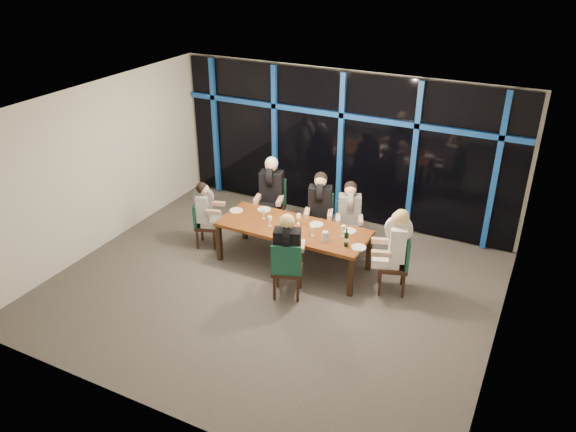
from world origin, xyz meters
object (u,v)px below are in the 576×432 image
(chair_far_mid, at_px, (320,218))
(diner_far_left, at_px, (271,185))
(dining_table, at_px, (293,230))
(chair_end_left, at_px, (203,222))
(diner_far_mid, at_px, (320,200))
(diner_end_left, at_px, (206,205))
(chair_far_right, at_px, (349,225))
(chair_near_mid, at_px, (287,267))
(chair_far_left, at_px, (272,203))
(chair_end_right, at_px, (399,261))
(diner_far_right, at_px, (350,208))
(water_pitcher, at_px, (325,237))
(wine_bottle, at_px, (346,239))
(diner_near_mid, at_px, (287,243))
(diner_end_right, at_px, (395,239))

(chair_far_mid, bearing_deg, diner_far_left, 160.01)
(dining_table, distance_m, chair_end_left, 1.81)
(diner_far_mid, bearing_deg, diner_end_left, -172.97)
(chair_far_right, bearing_deg, chair_near_mid, -121.25)
(chair_far_left, relative_size, diner_far_left, 1.03)
(chair_end_left, xyz_separation_m, chair_near_mid, (2.15, -0.83, 0.08))
(chair_far_left, distance_m, diner_far_mid, 1.16)
(chair_end_right, bearing_deg, diner_far_right, -142.50)
(chair_far_right, relative_size, diner_far_right, 1.03)
(water_pitcher, bearing_deg, diner_far_right, 66.23)
(diner_far_right, bearing_deg, diner_far_mid, 161.19)
(wine_bottle, bearing_deg, diner_far_left, 150.40)
(chair_far_right, xyz_separation_m, chair_end_right, (1.18, -0.85, 0.03))
(diner_far_left, height_order, diner_near_mid, diner_far_left)
(chair_far_left, bearing_deg, diner_end_right, -34.71)
(chair_far_mid, bearing_deg, chair_end_left, -170.93)
(diner_end_left, bearing_deg, diner_end_right, -107.23)
(diner_end_right, bearing_deg, diner_far_mid, -134.13)
(dining_table, relative_size, chair_far_left, 2.48)
(diner_end_left, bearing_deg, water_pitcher, -111.93)
(diner_far_left, bearing_deg, chair_end_right, -32.22)
(chair_near_mid, relative_size, wine_bottle, 3.14)
(chair_far_mid, xyz_separation_m, chair_end_left, (-1.92, -0.98, -0.08))
(diner_near_mid, bearing_deg, chair_far_right, -121.36)
(diner_far_left, bearing_deg, chair_far_mid, -16.84)
(chair_far_left, xyz_separation_m, diner_far_left, (0.02, -0.09, 0.41))
(dining_table, relative_size, water_pitcher, 14.53)
(chair_near_mid, distance_m, diner_end_right, 1.76)
(dining_table, bearing_deg, chair_far_right, 52.39)
(chair_end_right, relative_size, water_pitcher, 5.60)
(diner_far_mid, bearing_deg, diner_end_right, -43.45)
(chair_far_left, bearing_deg, diner_end_left, -141.28)
(diner_far_left, bearing_deg, diner_near_mid, -69.89)
(chair_end_right, xyz_separation_m, diner_far_left, (-2.77, 0.87, 0.44))
(chair_far_right, xyz_separation_m, chair_end_left, (-2.48, -1.00, -0.05))
(chair_far_left, relative_size, diner_far_mid, 1.07)
(chair_far_right, distance_m, chair_near_mid, 1.85)
(wine_bottle, bearing_deg, chair_far_mid, 130.70)
(chair_far_left, relative_size, chair_end_left, 1.21)
(diner_far_right, bearing_deg, diner_far_left, 155.61)
(diner_far_left, height_order, water_pitcher, diner_far_left)
(chair_end_left, bearing_deg, chair_far_left, -56.99)
(diner_far_left, bearing_deg, wine_bottle, -44.39)
(chair_far_left, distance_m, water_pitcher, 2.04)
(chair_far_mid, xyz_separation_m, wine_bottle, (0.92, -1.07, 0.31))
(chair_near_mid, xyz_separation_m, diner_far_mid, (-0.20, 1.73, 0.40))
(dining_table, bearing_deg, water_pitcher, -17.83)
(chair_near_mid, distance_m, diner_far_right, 1.82)
(chair_far_left, height_order, chair_near_mid, chair_far_left)
(chair_end_right, bearing_deg, chair_near_mid, -75.80)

